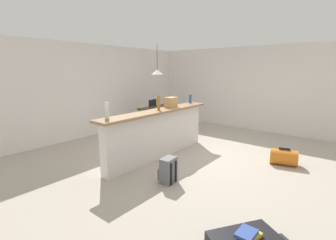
% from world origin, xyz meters
% --- Properties ---
extents(ground_plane, '(13.00, 13.00, 0.05)m').
position_xyz_m(ground_plane, '(0.00, 0.00, -0.03)').
color(ground_plane, '#ADA393').
extents(wall_back, '(6.60, 0.10, 2.50)m').
position_xyz_m(wall_back, '(0.00, 3.05, 1.25)').
color(wall_back, silver).
rests_on(wall_back, ground_plane).
extents(wall_right, '(0.10, 6.00, 2.50)m').
position_xyz_m(wall_right, '(3.05, 0.30, 1.25)').
color(wall_right, silver).
rests_on(wall_right, ground_plane).
extents(partition_half_wall, '(2.80, 0.20, 0.95)m').
position_xyz_m(partition_half_wall, '(-0.59, 0.41, 0.48)').
color(partition_half_wall, silver).
rests_on(partition_half_wall, ground_plane).
extents(bar_countertop, '(2.96, 0.40, 0.05)m').
position_xyz_m(bar_countertop, '(-0.59, 0.41, 0.98)').
color(bar_countertop, '#93704C').
rests_on(bar_countertop, partition_half_wall).
extents(bottle_white, '(0.07, 0.07, 0.27)m').
position_xyz_m(bottle_white, '(-1.81, 0.49, 1.14)').
color(bottle_white, silver).
rests_on(bottle_white, bar_countertop).
extents(bottle_amber, '(0.06, 0.06, 0.30)m').
position_xyz_m(bottle_amber, '(-0.61, 0.39, 1.15)').
color(bottle_amber, '#9E661E').
rests_on(bottle_amber, bar_countertop).
extents(bottle_blue, '(0.06, 0.06, 0.21)m').
position_xyz_m(bottle_blue, '(0.68, 0.49, 1.11)').
color(bottle_blue, '#284C89').
rests_on(bottle_blue, bar_countertop).
extents(grocery_bag, '(0.26, 0.18, 0.22)m').
position_xyz_m(grocery_bag, '(-0.13, 0.45, 1.11)').
color(grocery_bag, tan).
rests_on(grocery_bag, bar_countertop).
extents(dining_table, '(1.10, 0.80, 0.74)m').
position_xyz_m(dining_table, '(0.98, 1.73, 0.65)').
color(dining_table, '#4C331E').
rests_on(dining_table, ground_plane).
extents(dining_chair_near_partition, '(0.48, 0.48, 0.93)m').
position_xyz_m(dining_chair_near_partition, '(0.89, 1.22, 0.52)').
color(dining_chair_near_partition, black).
rests_on(dining_chair_near_partition, ground_plane).
extents(dining_chair_far_side, '(0.47, 0.47, 0.93)m').
position_xyz_m(dining_chair_far_side, '(1.06, 2.22, 0.52)').
color(dining_chair_far_side, black).
rests_on(dining_chair_far_side, ground_plane).
extents(pendant_lamp, '(0.34, 0.34, 0.86)m').
position_xyz_m(pendant_lamp, '(0.94, 1.80, 1.75)').
color(pendant_lamp, black).
extents(backpack_grey, '(0.30, 0.27, 0.42)m').
position_xyz_m(backpack_grey, '(-1.39, -0.48, 0.20)').
color(backpack_grey, slate).
rests_on(backpack_grey, ground_plane).
extents(duffel_bag_orange, '(0.41, 0.54, 0.34)m').
position_xyz_m(duffel_bag_orange, '(0.59, -1.76, 0.15)').
color(duffel_bag_orange, orange).
rests_on(duffel_bag_orange, ground_plane).
extents(book_stack, '(0.27, 0.20, 0.07)m').
position_xyz_m(book_stack, '(-2.17, -2.10, 0.25)').
color(book_stack, gold).
rests_on(book_stack, suitcase_flat_black).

